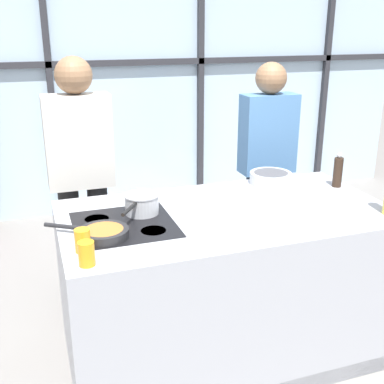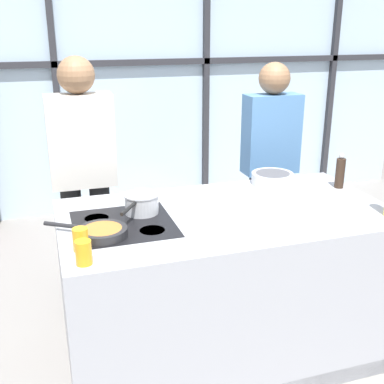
{
  "view_description": "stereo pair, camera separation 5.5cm",
  "coord_description": "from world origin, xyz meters",
  "px_view_note": "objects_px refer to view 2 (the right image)",
  "views": [
    {
      "loc": [
        -1.0,
        -2.3,
        1.9
      ],
      "look_at": [
        -0.17,
        0.1,
        1.01
      ],
      "focal_mm": 45.0,
      "sensor_mm": 36.0,
      "label": 1
    },
    {
      "loc": [
        -0.94,
        -2.32,
        1.9
      ],
      "look_at": [
        -0.17,
        0.1,
        1.01
      ],
      "focal_mm": 45.0,
      "sensor_mm": 36.0,
      "label": 2
    }
  ],
  "objects_px": {
    "saucepan": "(141,203)",
    "juice_glass_near": "(84,253)",
    "juice_glass_far": "(81,240)",
    "mixing_bowl": "(272,178)",
    "frying_pan": "(101,232)",
    "spectator_far_left": "(83,168)",
    "white_plate": "(293,207)",
    "pepper_grinder": "(340,172)",
    "spectator_center_left": "(270,157)"
  },
  "relations": [
    {
      "from": "juice_glass_far",
      "to": "spectator_far_left",
      "type": "bearing_deg",
      "value": 83.81
    },
    {
      "from": "white_plate",
      "to": "juice_glass_near",
      "type": "relative_size",
      "value": 2.16
    },
    {
      "from": "frying_pan",
      "to": "pepper_grinder",
      "type": "bearing_deg",
      "value": 10.75
    },
    {
      "from": "white_plate",
      "to": "pepper_grinder",
      "type": "bearing_deg",
      "value": 27.51
    },
    {
      "from": "spectator_center_left",
      "to": "juice_glass_near",
      "type": "bearing_deg",
      "value": 39.95
    },
    {
      "from": "frying_pan",
      "to": "juice_glass_far",
      "type": "xyz_separation_m",
      "value": [
        -0.11,
        -0.13,
        0.03
      ]
    },
    {
      "from": "saucepan",
      "to": "white_plate",
      "type": "distance_m",
      "value": 0.86
    },
    {
      "from": "spectator_center_left",
      "to": "white_plate",
      "type": "bearing_deg",
      "value": 71.19
    },
    {
      "from": "mixing_bowl",
      "to": "spectator_center_left",
      "type": "bearing_deg",
      "value": 65.11
    },
    {
      "from": "saucepan",
      "to": "juice_glass_near",
      "type": "relative_size",
      "value": 2.89
    },
    {
      "from": "pepper_grinder",
      "to": "saucepan",
      "type": "bearing_deg",
      "value": -177.77
    },
    {
      "from": "frying_pan",
      "to": "juice_glass_far",
      "type": "distance_m",
      "value": 0.17
    },
    {
      "from": "mixing_bowl",
      "to": "juice_glass_far",
      "type": "relative_size",
      "value": 2.48
    },
    {
      "from": "saucepan",
      "to": "pepper_grinder",
      "type": "bearing_deg",
      "value": 2.23
    },
    {
      "from": "spectator_far_left",
      "to": "juice_glass_far",
      "type": "distance_m",
      "value": 1.14
    },
    {
      "from": "spectator_far_left",
      "to": "spectator_center_left",
      "type": "xyz_separation_m",
      "value": [
        1.4,
        0.0,
        -0.04
      ]
    },
    {
      "from": "spectator_far_left",
      "to": "mixing_bowl",
      "type": "bearing_deg",
      "value": 156.0
    },
    {
      "from": "saucepan",
      "to": "white_plate",
      "type": "height_order",
      "value": "saucepan"
    },
    {
      "from": "pepper_grinder",
      "to": "spectator_center_left",
      "type": "bearing_deg",
      "value": 100.62
    },
    {
      "from": "juice_glass_far",
      "to": "mixing_bowl",
      "type": "bearing_deg",
      "value": 25.76
    },
    {
      "from": "frying_pan",
      "to": "mixing_bowl",
      "type": "relative_size",
      "value": 1.46
    },
    {
      "from": "frying_pan",
      "to": "spectator_far_left",
      "type": "bearing_deg",
      "value": 89.2
    },
    {
      "from": "pepper_grinder",
      "to": "juice_glass_far",
      "type": "bearing_deg",
      "value": -165.61
    },
    {
      "from": "spectator_center_left",
      "to": "juice_glass_far",
      "type": "xyz_separation_m",
      "value": [
        -1.52,
        -1.14,
        0.03
      ]
    },
    {
      "from": "spectator_center_left",
      "to": "pepper_grinder",
      "type": "bearing_deg",
      "value": 100.62
    },
    {
      "from": "frying_pan",
      "to": "pepper_grinder",
      "type": "xyz_separation_m",
      "value": [
        1.55,
        0.29,
        0.08
      ]
    },
    {
      "from": "mixing_bowl",
      "to": "juice_glass_far",
      "type": "bearing_deg",
      "value": -154.24
    },
    {
      "from": "juice_glass_far",
      "to": "pepper_grinder",
      "type": "bearing_deg",
      "value": 14.39
    },
    {
      "from": "saucepan",
      "to": "juice_glass_near",
      "type": "xyz_separation_m",
      "value": [
        -0.36,
        -0.51,
        -0.0
      ]
    },
    {
      "from": "pepper_grinder",
      "to": "juice_glass_far",
      "type": "height_order",
      "value": "pepper_grinder"
    },
    {
      "from": "juice_glass_far",
      "to": "spectator_center_left",
      "type": "bearing_deg",
      "value": 36.71
    },
    {
      "from": "white_plate",
      "to": "pepper_grinder",
      "type": "relative_size",
      "value": 1.05
    },
    {
      "from": "spectator_center_left",
      "to": "juice_glass_far",
      "type": "height_order",
      "value": "spectator_center_left"
    },
    {
      "from": "spectator_far_left",
      "to": "juice_glass_near",
      "type": "bearing_deg",
      "value": 84.48
    },
    {
      "from": "spectator_far_left",
      "to": "pepper_grinder",
      "type": "bearing_deg",
      "value": 155.12
    },
    {
      "from": "spectator_center_left",
      "to": "white_plate",
      "type": "xyz_separation_m",
      "value": [
        -0.32,
        -0.95,
        -0.02
      ]
    },
    {
      "from": "mixing_bowl",
      "to": "juice_glass_near",
      "type": "bearing_deg",
      "value": -149.39
    },
    {
      "from": "saucepan",
      "to": "juice_glass_near",
      "type": "distance_m",
      "value": 0.63
    },
    {
      "from": "frying_pan",
      "to": "saucepan",
      "type": "height_order",
      "value": "saucepan"
    },
    {
      "from": "spectator_far_left",
      "to": "saucepan",
      "type": "bearing_deg",
      "value": 107.49
    },
    {
      "from": "spectator_center_left",
      "to": "mixing_bowl",
      "type": "bearing_deg",
      "value": 65.11
    },
    {
      "from": "white_plate",
      "to": "spectator_center_left",
      "type": "bearing_deg",
      "value": 71.19
    },
    {
      "from": "white_plate",
      "to": "pepper_grinder",
      "type": "xyz_separation_m",
      "value": [
        0.46,
        0.24,
        0.1
      ]
    },
    {
      "from": "saucepan",
      "to": "pepper_grinder",
      "type": "height_order",
      "value": "pepper_grinder"
    },
    {
      "from": "frying_pan",
      "to": "white_plate",
      "type": "distance_m",
      "value": 1.09
    },
    {
      "from": "mixing_bowl",
      "to": "juice_glass_near",
      "type": "xyz_separation_m",
      "value": [
        -1.28,
        -0.76,
        0.01
      ]
    },
    {
      "from": "spectator_center_left",
      "to": "mixing_bowl",
      "type": "height_order",
      "value": "spectator_center_left"
    },
    {
      "from": "frying_pan",
      "to": "white_plate",
      "type": "relative_size",
      "value": 1.68
    },
    {
      "from": "mixing_bowl",
      "to": "pepper_grinder",
      "type": "relative_size",
      "value": 1.21
    },
    {
      "from": "spectator_center_left",
      "to": "mixing_bowl",
      "type": "distance_m",
      "value": 0.57
    }
  ]
}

